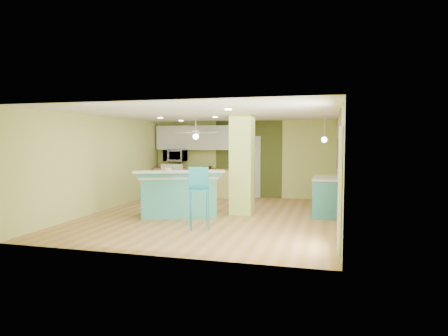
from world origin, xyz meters
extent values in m
cube|color=olive|center=(0.00, 0.00, -0.01)|extent=(6.00, 7.00, 0.01)
cube|color=white|center=(0.00, 0.00, 2.50)|extent=(6.00, 7.00, 0.01)
cube|color=#C0C96B|center=(0.00, 3.50, 1.25)|extent=(6.00, 0.01, 2.50)
cube|color=#C0C96B|center=(0.00, -3.50, 1.25)|extent=(6.00, 0.01, 2.50)
cube|color=#C0C96B|center=(-3.00, 0.00, 1.25)|extent=(0.01, 7.00, 2.50)
cube|color=#C0C96B|center=(3.00, 0.00, 1.25)|extent=(0.01, 7.00, 2.50)
cube|color=#927053|center=(2.99, 0.60, 1.25)|extent=(0.02, 3.40, 2.50)
cube|color=#444E1F|center=(0.20, 3.49, 1.25)|extent=(2.20, 0.02, 2.50)
cube|color=silver|center=(0.20, 3.46, 1.00)|extent=(0.82, 0.05, 2.00)
cube|color=white|center=(2.97, -2.30, 1.05)|extent=(0.04, 1.08, 2.10)
cube|color=#BCD362|center=(0.65, 0.50, 1.25)|extent=(0.55, 0.55, 2.50)
cube|color=#DDCD74|center=(-1.30, 3.20, 0.45)|extent=(3.20, 0.60, 0.90)
cube|color=#976434|center=(-1.30, 3.20, 0.92)|extent=(3.25, 0.63, 0.04)
cube|color=white|center=(-2.25, 3.20, 0.45)|extent=(0.76, 0.64, 0.90)
cube|color=black|center=(-2.25, 2.87, 0.42)|extent=(0.59, 0.02, 0.50)
cube|color=white|center=(-2.25, 2.90, 0.99)|extent=(0.76, 0.06, 0.18)
cube|color=silver|center=(-1.30, 3.32, 1.95)|extent=(3.20, 0.34, 0.80)
imported|color=silver|center=(-2.25, 3.20, 1.35)|extent=(0.70, 0.48, 0.39)
cylinder|color=silver|center=(-1.10, 2.00, 2.30)|extent=(0.03, 0.03, 0.40)
cylinder|color=silver|center=(-1.10, 2.00, 2.10)|extent=(0.24, 0.24, 0.10)
sphere|color=white|center=(-1.10, 2.00, 1.98)|extent=(0.18, 0.18, 0.18)
cylinder|color=silver|center=(2.65, 0.75, 2.19)|extent=(0.01, 0.01, 0.62)
sphere|color=white|center=(2.65, 0.75, 1.88)|extent=(0.14, 0.14, 0.14)
cube|color=brown|center=(2.96, 0.80, 1.55)|extent=(0.03, 0.90, 0.70)
cube|color=teal|center=(-0.80, -0.16, 0.47)|extent=(1.99, 1.51, 0.94)
cube|color=beige|center=(-0.80, -0.16, 0.97)|extent=(2.12, 1.65, 0.05)
cube|color=teal|center=(-0.64, -0.55, 1.06)|extent=(1.91, 0.92, 0.14)
cube|color=beige|center=(-0.64, -0.55, 1.13)|extent=(2.15, 1.24, 0.04)
cylinder|color=teal|center=(0.06, -1.64, 0.41)|extent=(0.03, 0.03, 0.81)
cylinder|color=teal|center=(0.39, -1.49, 0.41)|extent=(0.03, 0.03, 0.81)
cylinder|color=teal|center=(-0.09, -1.31, 0.41)|extent=(0.03, 0.03, 0.81)
cylinder|color=teal|center=(0.24, -1.16, 0.41)|extent=(0.03, 0.03, 0.81)
cube|color=teal|center=(0.15, -1.40, 0.83)|extent=(0.57, 0.57, 0.03)
cube|color=teal|center=(0.07, -1.22, 1.07)|extent=(0.41, 0.21, 0.45)
cube|color=teal|center=(2.70, 0.92, 0.45)|extent=(0.58, 1.41, 0.91)
cube|color=silver|center=(2.70, 0.92, 0.93)|extent=(0.62, 1.47, 0.04)
imported|color=#362516|center=(-1.07, 3.11, 0.98)|extent=(0.36, 0.36, 0.08)
cylinder|color=yellow|center=(-1.03, -0.30, 1.09)|extent=(0.16, 0.16, 0.19)
camera|label=1|loc=(2.82, -9.32, 1.87)|focal=32.00mm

